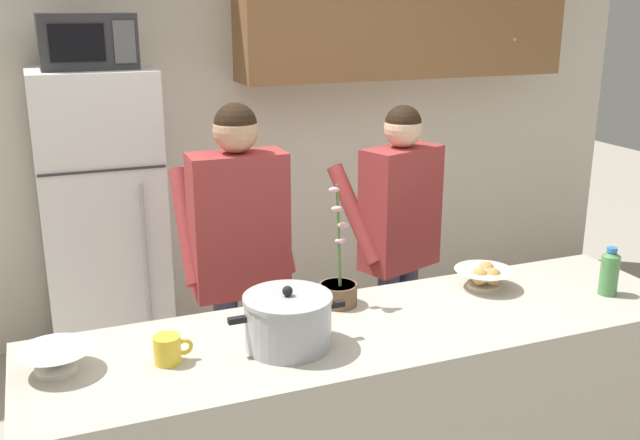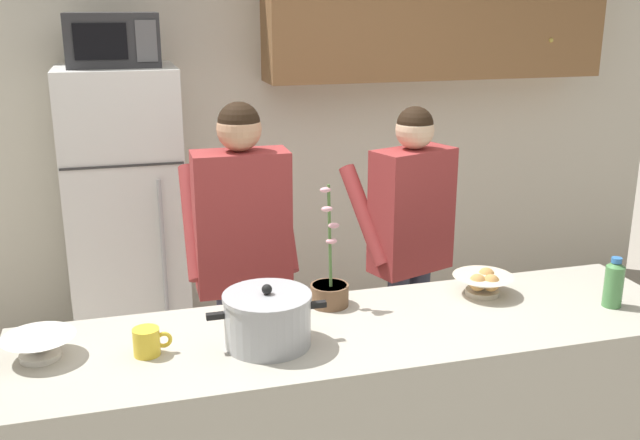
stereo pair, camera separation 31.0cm
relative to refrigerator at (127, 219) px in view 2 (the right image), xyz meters
The scene contains 12 objects.
back_wall_unit 1.29m from the refrigerator, 20.15° to the left, with size 6.00×0.48×2.60m.
kitchen_island 2.05m from the refrigerator, 66.92° to the right, with size 2.52×0.68×0.92m, color #BCB7A8.
refrigerator is the anchor object (origin of this frame).
microwave 1.00m from the refrigerator, 89.93° to the right, with size 0.48×0.37×0.28m.
person_near_pot 1.20m from the refrigerator, 65.74° to the right, with size 0.51×0.42×1.66m.
person_by_sink 1.66m from the refrigerator, 35.68° to the right, with size 0.58×0.53×1.59m.
cooking_pot 1.95m from the refrigerator, 77.16° to the right, with size 0.42×0.31×0.22m.
coffee_mug 1.86m from the refrigerator, 89.18° to the right, with size 0.13×0.09×0.10m.
bread_bowl 2.18m from the refrigerator, 51.14° to the right, with size 0.25×0.25×0.10m.
empty_bowl 1.82m from the refrigerator, 100.19° to the right, with size 0.24×0.24×0.08m.
bottle_near_edge 2.64m from the refrigerator, 47.19° to the right, with size 0.07×0.07×0.20m.
potted_orchid 1.79m from the refrigerator, 65.70° to the right, with size 0.15×0.15×0.48m.
Camera 2 is at (-0.81, -2.31, 2.06)m, focal length 40.92 mm.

